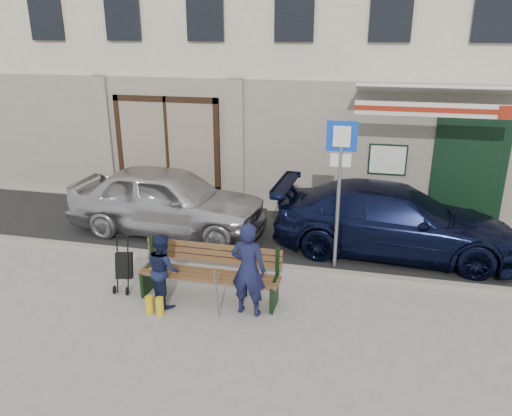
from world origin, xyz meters
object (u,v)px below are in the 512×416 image
(bench, at_px, (207,274))
(stroller, at_px, (124,267))
(man, at_px, (248,269))
(car_navy, at_px, (394,220))
(car_silver, at_px, (168,200))
(woman, at_px, (163,269))
(parking_sign, at_px, (340,173))

(bench, xyz_separation_m, stroller, (-1.50, -0.03, -0.02))
(man, bearing_deg, car_navy, -121.66)
(car_silver, xyz_separation_m, stroller, (0.27, -2.66, -0.32))
(bench, height_order, woman, woman)
(car_navy, xyz_separation_m, man, (-2.29, -2.94, 0.08))
(car_silver, bearing_deg, parking_sign, -104.57)
(man, distance_m, woman, 1.46)
(woman, bearing_deg, bench, -113.65)
(woman, xyz_separation_m, stroller, (-0.85, 0.26, -0.18))
(bench, distance_m, stroller, 1.50)
(woman, distance_m, stroller, 0.91)
(car_navy, xyz_separation_m, woman, (-3.74, -2.95, -0.08))
(man, xyz_separation_m, stroller, (-2.30, 0.26, -0.34))
(car_silver, height_order, man, man)
(bench, height_order, man, man)
(stroller, bearing_deg, car_navy, 16.53)
(car_navy, bearing_deg, car_silver, 92.83)
(car_silver, xyz_separation_m, bench, (1.77, -2.64, -0.29))
(car_navy, distance_m, man, 3.73)
(parking_sign, relative_size, bench, 1.19)
(car_silver, xyz_separation_m, parking_sign, (3.80, -1.15, 1.19))
(car_silver, distance_m, woman, 3.13)
(car_silver, bearing_deg, woman, -156.71)
(parking_sign, relative_size, stroller, 2.92)
(bench, distance_m, woman, 0.73)
(parking_sign, bearing_deg, man, -126.46)
(car_silver, height_order, car_navy, car_silver)
(man, bearing_deg, car_silver, -42.43)
(car_silver, xyz_separation_m, car_navy, (4.86, 0.02, -0.05))
(car_silver, distance_m, car_navy, 4.86)
(parking_sign, xyz_separation_m, bench, (-2.03, -1.48, -1.48))
(parking_sign, height_order, stroller, parking_sign)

